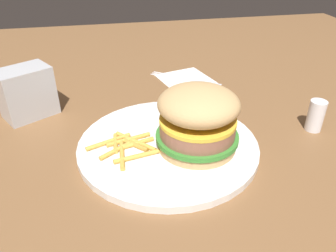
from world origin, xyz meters
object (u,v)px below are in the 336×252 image
salt_shaker (316,116)px  fork (185,78)px  plate (168,145)px  napkin (185,79)px  sandwich (198,119)px  napkin_dispenser (27,93)px  fries_pile (126,146)px

salt_shaker → fork: bearing=-57.3°
plate → napkin: plate is taller
napkin → fork: 0.00m
plate → salt_shaker: salt_shaker is taller
sandwich → salt_shaker: sandwich is taller
plate → napkin_dispenser: napkin_dispenser is taller
sandwich → fork: 0.30m
plate → fries_pile: (0.07, 0.00, 0.01)m
salt_shaker → napkin_dispenser: bearing=-17.3°
plate → napkin: (-0.09, -0.27, -0.01)m
sandwich → napkin_dispenser: size_ratio=1.38×
napkin → sandwich: bearing=79.4°
fork → salt_shaker: 0.31m
fork → sandwich: bearing=79.7°
sandwich → napkin: bearing=-100.6°
plate → sandwich: (-0.04, 0.02, 0.05)m
salt_shaker → sandwich: bearing=6.7°
fries_pile → salt_shaker: size_ratio=2.03×
fork → napkin_dispenser: bearing=18.3°
fork → salt_shaker: (-0.17, 0.26, 0.02)m
salt_shaker → napkin: bearing=-57.4°
fries_pile → napkin_dispenser: bearing=-44.6°
plate → fries_pile: size_ratio=2.54×
napkin → fork: (0.00, -0.00, 0.00)m
napkin_dispenser → salt_shaker: size_ratio=1.67×
plate → fries_pile: fries_pile is taller
plate → napkin_dispenser: size_ratio=3.10×
salt_shaker → plate: bearing=1.5°
napkin → napkin_dispenser: size_ratio=1.20×
sandwich → fries_pile: 0.12m
plate → sandwich: bearing=155.7°
napkin → salt_shaker: bearing=122.6°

